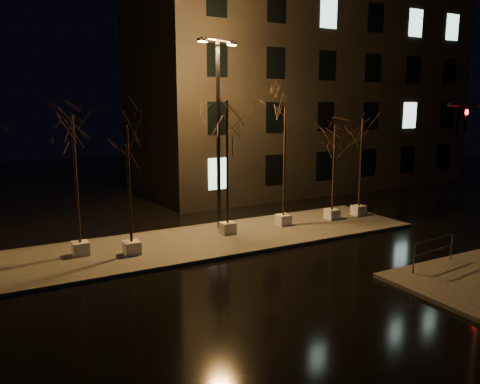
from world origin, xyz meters
TOP-DOWN VIEW (x-y plane):
  - ground at (0.00, 0.00)m, footprint 90.00×90.00m
  - median at (0.00, 6.00)m, footprint 22.00×5.00m
  - building at (14.00, 18.00)m, footprint 25.00×12.00m
  - tree_1 at (-5.06, 6.44)m, footprint 1.80×1.80m
  - tree_2 at (-3.17, 5.52)m, footprint 1.80×1.80m
  - tree_3 at (1.76, 6.40)m, footprint 1.80×1.80m
  - tree_4 at (5.03, 6.47)m, footprint 1.80×1.80m
  - tree_5 at (8.07, 6.27)m, footprint 1.80×1.80m
  - tree_6 at (10.00, 6.30)m, footprint 1.80×1.80m
  - streetlight_main at (1.85, 7.51)m, footprint 2.27×0.85m
  - guard_rail_a at (6.60, -1.50)m, footprint 2.54×0.36m

SIDE VIEW (x-z plane):
  - ground at x=0.00m, z-range 0.00..0.00m
  - median at x=0.00m, z-range 0.00..0.15m
  - guard_rail_a at x=6.60m, z-range 0.32..1.42m
  - tree_5 at x=8.07m, z-range 1.50..6.70m
  - tree_2 at x=-3.17m, z-range 1.56..7.03m
  - tree_6 at x=10.00m, z-range 1.59..7.15m
  - tree_1 at x=-5.06m, z-range 1.67..7.56m
  - tree_4 at x=5.03m, z-range 1.74..7.90m
  - tree_3 at x=1.76m, z-range 1.83..8.33m
  - streetlight_main at x=1.85m, z-range 0.86..10.03m
  - building at x=14.00m, z-range 0.00..15.00m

